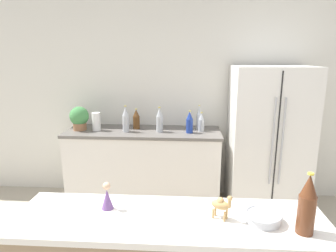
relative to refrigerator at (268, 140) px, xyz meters
name	(u,v)px	position (x,y,z in m)	size (l,w,h in m)	color
wall_back	(178,99)	(-1.07, 0.39, 0.42)	(8.00, 0.06, 2.55)	silver
back_counter	(144,166)	(-1.48, 0.06, -0.39)	(1.88, 0.63, 0.94)	silver
refrigerator	(268,140)	(0.00, 0.00, 0.00)	(0.88, 0.72, 1.72)	silver
potted_plant	(79,118)	(-2.26, 0.04, 0.23)	(0.23, 0.23, 0.29)	#9E6B47
paper_towel_roll	(96,122)	(-2.05, 0.03, 0.19)	(0.10, 0.10, 0.22)	white
back_bottle_0	(160,120)	(-1.28, 0.01, 0.22)	(0.08, 0.08, 0.30)	#B2B7BC
back_bottle_1	(136,119)	(-1.58, 0.14, 0.20)	(0.08, 0.08, 0.25)	brown
back_bottle_2	(199,118)	(-0.81, 0.15, 0.23)	(0.06, 0.06, 0.30)	#B2B7BC
back_bottle_3	(126,119)	(-1.68, -0.01, 0.23)	(0.08, 0.08, 0.32)	#B2B7BC
back_bottle_4	(201,122)	(-0.78, 0.07, 0.19)	(0.07, 0.07, 0.23)	#B2B7BC
back_bottle_5	(190,122)	(-0.92, -0.01, 0.21)	(0.08, 0.08, 0.27)	navy
wine_bottle	(307,205)	(-0.38, -2.11, 0.29)	(0.08, 0.08, 0.31)	#562D19
fruit_bowl	(263,217)	(-0.55, -2.03, 0.17)	(0.19, 0.19, 0.05)	#B7BABF
camel_figurine	(221,204)	(-0.77, -2.01, 0.22)	(0.11, 0.09, 0.14)	tan
wise_man_figurine_blue	(107,197)	(-1.39, -1.95, 0.21)	(0.07, 0.07, 0.16)	#6B4784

